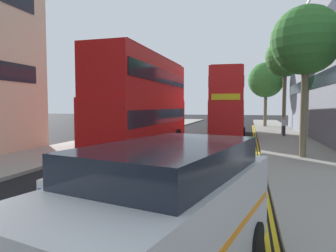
% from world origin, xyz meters
% --- Properties ---
extents(sidewalk_right, '(4.00, 80.00, 0.14)m').
position_xyz_m(sidewalk_right, '(6.50, 16.00, 0.07)').
color(sidewalk_right, gray).
rests_on(sidewalk_right, ground).
extents(sidewalk_left, '(4.00, 80.00, 0.14)m').
position_xyz_m(sidewalk_left, '(-6.50, 16.00, 0.07)').
color(sidewalk_left, gray).
rests_on(sidewalk_left, ground).
extents(kerb_line_outer, '(0.10, 56.00, 0.01)m').
position_xyz_m(kerb_line_outer, '(4.40, 14.00, 0.00)').
color(kerb_line_outer, yellow).
rests_on(kerb_line_outer, ground).
extents(kerb_line_inner, '(0.10, 56.00, 0.01)m').
position_xyz_m(kerb_line_inner, '(4.24, 14.00, 0.00)').
color(kerb_line_inner, yellow).
rests_on(kerb_line_inner, ground).
extents(traffic_island, '(1.10, 2.20, 0.10)m').
position_xyz_m(traffic_island, '(0.00, 3.57, 0.05)').
color(traffic_island, gray).
rests_on(traffic_island, ground).
extents(keep_left_bollard, '(0.36, 0.28, 1.11)m').
position_xyz_m(keep_left_bollard, '(0.00, 3.57, 0.61)').
color(keep_left_bollard, silver).
rests_on(keep_left_bollard, traffic_island).
extents(double_decker_bus_away, '(2.99, 10.86, 5.64)m').
position_xyz_m(double_decker_bus_away, '(-2.33, 15.87, 3.03)').
color(double_decker_bus_away, '#B20F0F').
rests_on(double_decker_bus_away, ground).
extents(double_decker_bus_oncoming, '(3.06, 10.88, 5.64)m').
position_xyz_m(double_decker_bus_oncoming, '(2.03, 25.61, 3.03)').
color(double_decker_bus_oncoming, red).
rests_on(double_decker_bus_oncoming, ground).
extents(taxi_minivan, '(2.93, 5.11, 2.12)m').
position_xyz_m(taxi_minivan, '(2.73, 2.45, 1.07)').
color(taxi_minivan, silver).
rests_on(taxi_minivan, ground).
extents(pedestrian_far, '(0.34, 0.22, 1.62)m').
position_xyz_m(pedestrian_far, '(6.68, 25.57, 0.99)').
color(pedestrian_far, '#2D2D38').
rests_on(pedestrian_far, sidewalk_right).
extents(street_tree_near, '(3.42, 3.42, 8.52)m').
position_xyz_m(street_tree_near, '(6.81, 27.44, 6.88)').
color(street_tree_near, '#6B6047').
rests_on(street_tree_near, sidewalk_right).
extents(street_tree_mid, '(3.32, 3.32, 7.35)m').
position_xyz_m(street_tree_mid, '(6.43, 14.66, 5.79)').
color(street_tree_mid, '#6B6047').
rests_on(street_tree_mid, sidewalk_right).
extents(street_tree_far, '(4.30, 4.30, 7.85)m').
position_xyz_m(street_tree_far, '(5.71, 37.90, 5.82)').
color(street_tree_far, '#6B6047').
rests_on(street_tree_far, sidewalk_right).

